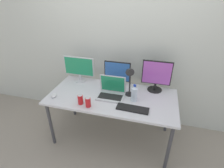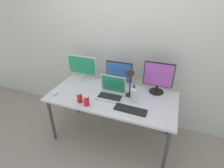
# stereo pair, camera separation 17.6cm
# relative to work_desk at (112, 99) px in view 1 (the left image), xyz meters

# --- Properties ---
(ground_plane) EXTENTS (16.00, 16.00, 0.00)m
(ground_plane) POSITION_rel_work_desk_xyz_m (0.00, 0.00, -0.68)
(ground_plane) COLOR gray
(wall_back) EXTENTS (7.00, 0.08, 2.60)m
(wall_back) POSITION_rel_work_desk_xyz_m (0.00, 0.59, 0.62)
(wall_back) COLOR silver
(wall_back) RESTS_ON ground
(work_desk) EXTENTS (1.69, 0.80, 0.74)m
(work_desk) POSITION_rel_work_desk_xyz_m (0.00, 0.00, 0.00)
(work_desk) COLOR #424247
(work_desk) RESTS_ON ground
(monitor_left) EXTENTS (0.46, 0.18, 0.38)m
(monitor_left) POSITION_rel_work_desk_xyz_m (-0.59, 0.29, 0.27)
(monitor_left) COLOR silver
(monitor_left) RESTS_ON work_desk
(monitor_center) EXTENTS (0.37, 0.18, 0.37)m
(monitor_center) POSITION_rel_work_desk_xyz_m (-0.00, 0.28, 0.26)
(monitor_center) COLOR black
(monitor_center) RESTS_ON work_desk
(monitor_right) EXTENTS (0.39, 0.20, 0.43)m
(monitor_right) POSITION_rel_work_desk_xyz_m (0.54, 0.30, 0.29)
(monitor_right) COLOR black
(monitor_right) RESTS_ON work_desk
(laptop_silver) EXTENTS (0.35, 0.26, 0.27)m
(laptop_silver) POSITION_rel_work_desk_xyz_m (-0.01, 0.00, 0.12)
(laptop_silver) COLOR silver
(laptop_silver) RESTS_ON work_desk
(keyboard_main) EXTENTS (0.39, 0.14, 0.02)m
(keyboard_main) POSITION_rel_work_desk_xyz_m (0.31, -0.22, 0.07)
(keyboard_main) COLOR black
(keyboard_main) RESTS_ON work_desk
(mouse_by_keyboard) EXTENTS (0.07, 0.10, 0.04)m
(mouse_by_keyboard) POSITION_rel_work_desk_xyz_m (-0.73, -0.23, 0.08)
(mouse_by_keyboard) COLOR silver
(mouse_by_keyboard) RESTS_ON work_desk
(water_bottle) EXTENTS (0.08, 0.08, 0.23)m
(water_bottle) POSITION_rel_work_desk_xyz_m (0.30, -0.03, 0.16)
(water_bottle) COLOR silver
(water_bottle) RESTS_ON work_desk
(soda_can_near_keyboard) EXTENTS (0.07, 0.07, 0.13)m
(soda_can_near_keyboard) POSITION_rel_work_desk_xyz_m (-0.33, -0.27, 0.12)
(soda_can_near_keyboard) COLOR red
(soda_can_near_keyboard) RESTS_ON work_desk
(soda_can_by_laptop) EXTENTS (0.07, 0.07, 0.13)m
(soda_can_by_laptop) POSITION_rel_work_desk_xyz_m (-0.22, -0.30, 0.12)
(soda_can_by_laptop) COLOR red
(soda_can_by_laptop) RESTS_ON work_desk
(desk_lamp) EXTENTS (0.11, 0.18, 0.43)m
(desk_lamp) POSITION_rel_work_desk_xyz_m (0.22, 0.05, 0.35)
(desk_lamp) COLOR black
(desk_lamp) RESTS_ON work_desk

